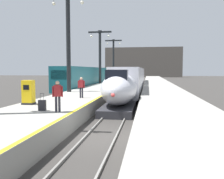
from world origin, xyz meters
The scene contains 18 objects.
ground_plane centered at (0.00, 0.00, 0.00)m, with size 260.00×260.00×0.00m, color #33302D.
platform_left centered at (-4.05, 24.75, 0.53)m, with size 4.80×110.00×1.05m, color gray.
platform_right centered at (4.05, 24.75, 0.53)m, with size 4.80×110.00×1.05m, color gray.
platform_left_safety_stripe centered at (-1.77, 24.75, 1.05)m, with size 0.20×107.80×0.01m, color yellow.
rail_main_left centered at (-0.75, 27.50, 0.06)m, with size 0.08×110.00×0.12m, color slate.
rail_main_right centered at (0.75, 27.50, 0.06)m, with size 0.08×110.00×0.12m, color slate.
rail_secondary_left centered at (-8.85, 27.50, 0.06)m, with size 0.08×110.00×0.12m, color slate.
rail_secondary_right centered at (-7.35, 27.50, 0.06)m, with size 0.08×110.00×0.12m, color slate.
highspeed_train_main centered at (0.00, 22.83, 1.92)m, with size 2.92×38.49×3.60m.
regional_train_adjacent centered at (-8.10, 33.91, 2.13)m, with size 2.85×36.60×3.80m.
station_column_mid centered at (-5.90, 12.58, 7.02)m, with size 4.00×0.68×10.03m.
station_column_far centered at (-5.90, 29.00, 6.47)m, with size 4.00×0.68×8.98m.
station_column_distant centered at (-5.90, 45.22, 6.75)m, with size 4.00×0.68×9.52m.
passenger_near_edge centered at (-2.56, 0.91, 2.04)m, with size 0.55×0.32×1.69m.
passenger_mid_platform centered at (-3.09, 7.39, 2.04)m, with size 0.57×0.23×1.69m.
rolling_suitcase centered at (-3.58, 1.16, 1.35)m, with size 0.40×0.22×0.98m.
ticket_machine_yellow centered at (-5.55, 3.36, 1.79)m, with size 0.76×0.62×1.60m.
terminus_back_wall centered at (0.00, 102.00, 7.00)m, with size 36.00×2.00×14.00m, color #4C4742.
Camera 1 is at (2.25, -11.27, 3.32)m, focal length 38.08 mm.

